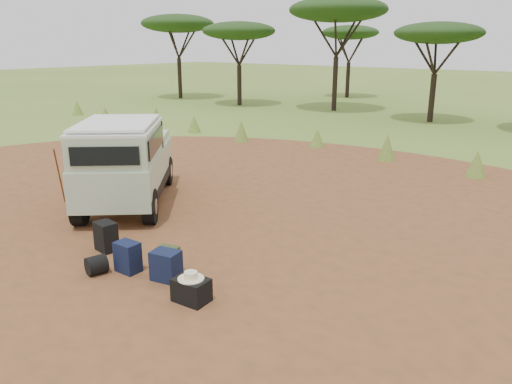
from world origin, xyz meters
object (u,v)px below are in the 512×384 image
Objects in this scene: walking_staff at (60,177)px; duffel_navy at (166,266)px; safari_vehicle at (125,163)px; hard_case at (191,290)px; backpack_navy at (128,257)px; backpack_olive at (168,260)px; backpack_black at (106,237)px.

walking_staff is 5.18m from duffel_navy.
hard_case is (4.72, -2.42, -0.84)m from safari_vehicle.
hard_case is at bearing -4.60° from backpack_navy.
backpack_olive is (4.89, -0.92, -0.48)m from walking_staff.
backpack_black reaches higher than backpack_olive.
hard_case is (5.90, -1.35, -0.53)m from walking_staff.
backpack_navy is at bearing -178.29° from duffel_navy.
walking_staff reaches higher than hard_case.
hard_case is at bearing -56.19° from walking_staff.
backpack_navy is at bearing 10.55° from safari_vehicle.
duffel_navy is 0.96× the size of hard_case.
duffel_navy is (3.86, -2.17, -0.77)m from safari_vehicle.
walking_staff is at bearing 156.90° from backpack_olive.
backpack_black reaches higher than hard_case.
safari_vehicle is 2.95× the size of walking_staff.
backpack_black is at bearing 166.79° from hard_case.
walking_staff reaches higher than backpack_navy.
safari_vehicle reaches higher than backpack_black.
backpack_black is 2.70m from hard_case.
walking_staff is 4.51m from backpack_navy.
backpack_navy is 1.11× the size of backpack_olive.
duffel_navy is at bearing 158.10° from hard_case.
backpack_navy is (4.30, -1.31, -0.45)m from walking_staff.
backpack_black is (3.23, -0.99, -0.43)m from walking_staff.
backpack_olive is at bearing 19.72° from safari_vehicle.
backpack_black is at bearing 2.65° from safari_vehicle.
backpack_black is 1.12× the size of duffel_navy.
backpack_navy is 1.02× the size of hard_case.
backpack_olive is at bearing 29.88° from backpack_navy.
backpack_olive is (1.67, 0.08, -0.04)m from backpack_black.
duffel_navy is (5.04, -1.10, -0.46)m from walking_staff.
walking_staff is 5.00m from backpack_olive.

